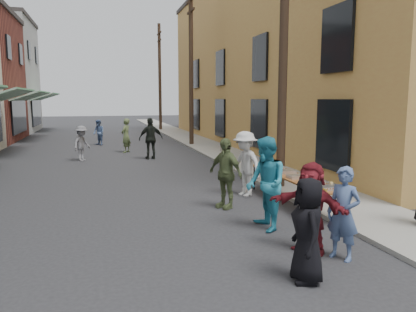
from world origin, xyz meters
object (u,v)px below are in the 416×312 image
utility_pole_far (160,78)px  serving_table (292,177)px  guest_front_a (308,230)px  utility_pole_near (284,36)px  utility_pole_mid (191,67)px  guest_front_c (266,184)px  catering_tray_sausage (327,188)px

utility_pole_far → serving_table: (-0.50, -25.75, -3.79)m
utility_pole_far → guest_front_a: utility_pole_far is taller
utility_pole_near → utility_pole_mid: same height
utility_pole_mid → serving_table: 14.27m
guest_front_a → guest_front_c: 2.44m
serving_table → guest_front_a: bearing=-114.1°
utility_pole_mid → guest_front_a: utility_pole_mid is taller
utility_pole_near → utility_pole_far: bearing=90.0°
guest_front_c → utility_pole_mid: bearing=174.8°
utility_pole_near → guest_front_c: (-1.98, -3.48, -3.53)m
utility_pole_near → guest_front_a: size_ratio=5.71×
catering_tray_sausage → utility_pole_far: bearing=89.0°
utility_pole_far → serving_table: utility_pole_far is taller
guest_front_a → guest_front_c: (0.36, 2.40, 0.19)m
serving_table → guest_front_a: size_ratio=2.54×
serving_table → guest_front_c: size_ratio=2.05×
utility_pole_far → guest_front_c: bearing=-94.1°
utility_pole_near → utility_pole_far: (0.00, 24.00, 0.00)m
utility_pole_mid → guest_front_a: (-2.34, -17.88, -3.71)m
utility_pole_near → catering_tray_sausage: size_ratio=18.00×
utility_pole_near → utility_pole_mid: bearing=90.0°
utility_pole_near → utility_pole_far: same height
guest_front_a → guest_front_c: size_ratio=0.81×
guest_front_a → guest_front_c: bearing=-176.5°
utility_pole_mid → guest_front_c: bearing=-97.3°
guest_front_a → utility_pole_near: bearing=170.3°
serving_table → guest_front_a: (-1.84, -4.13, 0.08)m
utility_pole_far → guest_front_c: size_ratio=4.62×
serving_table → guest_front_c: guest_front_c is taller
utility_pole_far → guest_front_c: 27.77m
utility_pole_mid → serving_table: bearing=-92.1°
utility_pole_mid → guest_front_a: size_ratio=5.71×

